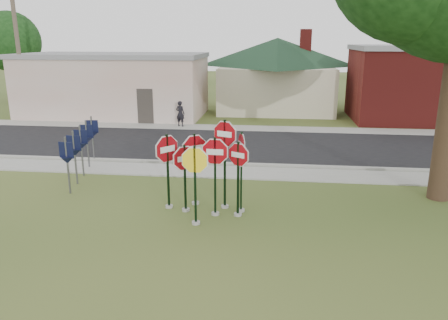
# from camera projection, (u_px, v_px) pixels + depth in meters

# --- Properties ---
(ground) EXTENTS (120.00, 120.00, 0.00)m
(ground) POSITION_uv_depth(u_px,v_px,m) (200.00, 231.00, 12.19)
(ground) COLOR #344B1C
(ground) RESTS_ON ground
(sidewalk_near) EXTENTS (60.00, 1.60, 0.06)m
(sidewalk_near) POSITION_uv_depth(u_px,v_px,m) (224.00, 172.00, 17.44)
(sidewalk_near) COLOR gray
(sidewalk_near) RESTS_ON ground
(road) EXTENTS (60.00, 7.00, 0.04)m
(road) POSITION_uv_depth(u_px,v_px,m) (234.00, 146.00, 21.74)
(road) COLOR black
(road) RESTS_ON ground
(sidewalk_far) EXTENTS (60.00, 1.60, 0.06)m
(sidewalk_far) POSITION_uv_depth(u_px,v_px,m) (241.00, 128.00, 25.85)
(sidewalk_far) COLOR gray
(sidewalk_far) RESTS_ON ground
(curb) EXTENTS (60.00, 0.20, 0.14)m
(curb) POSITION_uv_depth(u_px,v_px,m) (226.00, 164.00, 18.38)
(curb) COLOR gray
(curb) RESTS_ON ground
(stop_sign_center) EXTENTS (1.09, 0.24, 2.53)m
(stop_sign_center) POSITION_uv_depth(u_px,v_px,m) (215.00, 165.00, 12.88)
(stop_sign_center) COLOR gray
(stop_sign_center) RESTS_ON ground
(stop_sign_yellow) EXTENTS (1.05, 0.24, 2.44)m
(stop_sign_yellow) POSITION_uv_depth(u_px,v_px,m) (195.00, 175.00, 12.25)
(stop_sign_yellow) COLOR gray
(stop_sign_yellow) RESTS_ON ground
(stop_sign_left) EXTENTS (0.84, 0.64, 2.22)m
(stop_sign_left) POSITION_uv_depth(u_px,v_px,m) (185.00, 170.00, 13.25)
(stop_sign_left) COLOR gray
(stop_sign_left) RESTS_ON ground
(stop_sign_right) EXTENTS (0.86, 0.48, 2.40)m
(stop_sign_right) POSITION_uv_depth(u_px,v_px,m) (238.00, 170.00, 12.86)
(stop_sign_right) COLOR gray
(stop_sign_right) RESTS_ON ground
(stop_sign_back_right) EXTENTS (1.00, 0.46, 2.94)m
(stop_sign_back_right) POSITION_uv_depth(u_px,v_px,m) (225.00, 151.00, 13.37)
(stop_sign_back_right) COLOR gray
(stop_sign_back_right) RESTS_ON ground
(stop_sign_back_left) EXTENTS (0.92, 0.76, 2.46)m
(stop_sign_back_left) POSITION_uv_depth(u_px,v_px,m) (195.00, 159.00, 13.74)
(stop_sign_back_left) COLOR gray
(stop_sign_back_left) RESTS_ON ground
(stop_sign_far_right) EXTENTS (0.31, 0.92, 2.62)m
(stop_sign_far_right) POSITION_uv_depth(u_px,v_px,m) (241.00, 162.00, 13.14)
(stop_sign_far_right) COLOR gray
(stop_sign_far_right) RESTS_ON ground
(stop_sign_far_left) EXTENTS (0.75, 0.92, 2.51)m
(stop_sign_far_left) POSITION_uv_depth(u_px,v_px,m) (167.00, 160.00, 13.45)
(stop_sign_far_left) COLOR gray
(stop_sign_far_left) RESTS_ON ground
(route_sign_row) EXTENTS (1.43, 4.63, 2.00)m
(route_sign_row) POSITION_uv_depth(u_px,v_px,m) (81.00, 145.00, 16.77)
(route_sign_row) COLOR #59595E
(route_sign_row) RESTS_ON ground
(building_stucco) EXTENTS (12.20, 6.20, 4.20)m
(building_stucco) POSITION_uv_depth(u_px,v_px,m) (115.00, 84.00, 29.83)
(building_stucco) COLOR beige
(building_stucco) RESTS_ON ground
(building_house) EXTENTS (11.60, 11.60, 6.20)m
(building_house) POSITION_uv_depth(u_px,v_px,m) (277.00, 60.00, 32.01)
(building_house) COLOR beige
(building_house) RESTS_ON ground
(building_brick) EXTENTS (10.20, 6.20, 4.75)m
(building_brick) POSITION_uv_depth(u_px,v_px,m) (434.00, 83.00, 27.87)
(building_brick) COLOR maroon
(building_brick) RESTS_ON ground
(utility_pole_near) EXTENTS (2.20, 0.26, 9.50)m
(utility_pole_near) POSITION_uv_depth(u_px,v_px,m) (17.00, 42.00, 26.95)
(utility_pole_near) COLOR #4B3F32
(utility_pole_near) RESTS_ON ground
(bg_tree_left) EXTENTS (4.90, 4.90, 7.35)m
(bg_tree_left) POSITION_uv_depth(u_px,v_px,m) (10.00, 42.00, 36.07)
(bg_tree_left) COLOR black
(bg_tree_left) RESTS_ON ground
(pedestrian) EXTENTS (0.64, 0.52, 1.53)m
(pedestrian) POSITION_uv_depth(u_px,v_px,m) (180.00, 114.00, 26.11)
(pedestrian) COLOR black
(pedestrian) RESTS_ON sidewalk_far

